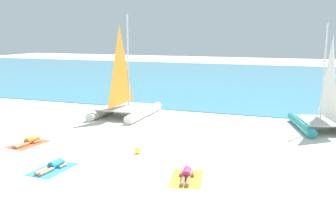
{
  "coord_description": "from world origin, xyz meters",
  "views": [
    {
      "loc": [
        6.98,
        -13.13,
        5.07
      ],
      "look_at": [
        0.0,
        5.13,
        1.2
      ],
      "focal_mm": 43.15,
      "sensor_mm": 36.0,
      "label": 1
    }
  ],
  "objects": [
    {
      "name": "sailboat_white",
      "position": [
        -4.19,
        8.66,
        0.92
      ],
      "size": [
        3.12,
        4.78,
        6.14
      ],
      "rotation": [
        0.0,
        0.0,
        0.03
      ],
      "color": "white",
      "rests_on": "ground"
    },
    {
      "name": "sunbather_left",
      "position": [
        -5.44,
        1.4,
        0.13
      ],
      "size": [
        0.58,
        1.57,
        0.3
      ],
      "rotation": [
        0.0,
        0.0,
        -0.08
      ],
      "color": "orange",
      "rests_on": "towel_left"
    },
    {
      "name": "ground_plane",
      "position": [
        0.0,
        10.0,
        0.0
      ],
      "size": [
        120.0,
        120.0,
        0.0
      ],
      "primitive_type": "plane",
      "color": "silver"
    },
    {
      "name": "sailboat_teal",
      "position": [
        7.24,
        9.17,
        0.83
      ],
      "size": [
        3.85,
        4.86,
        5.54
      ],
      "rotation": [
        0.0,
        0.0,
        0.3
      ],
      "color": "teal",
      "rests_on": "ground"
    },
    {
      "name": "towel_middle",
      "position": [
        -2.25,
        -1.16,
        0.01
      ],
      "size": [
        1.14,
        1.92,
        0.01
      ],
      "primitive_type": "cube",
      "rotation": [
        0.0,
        0.0,
        -0.02
      ],
      "color": "#338CD8",
      "rests_on": "ground"
    },
    {
      "name": "sunbather_right",
      "position": [
        2.75,
        -0.24,
        0.13
      ],
      "size": [
        0.75,
        1.56,
        0.3
      ],
      "rotation": [
        0.0,
        0.0,
        0.24
      ],
      "color": "#D83372",
      "rests_on": "towel_right"
    },
    {
      "name": "sunbather_middle",
      "position": [
        -2.25,
        -1.1,
        0.13
      ],
      "size": [
        0.55,
        1.56,
        0.3
      ],
      "rotation": [
        0.0,
        0.0,
        -0.02
      ],
      "color": "#268CCC",
      "rests_on": "towel_middle"
    },
    {
      "name": "towel_right",
      "position": [
        2.77,
        -0.31,
        0.01
      ],
      "size": [
        1.52,
        2.11,
        0.01
      ],
      "primitive_type": "cube",
      "rotation": [
        0.0,
        0.0,
        0.24
      ],
      "color": "yellow",
      "rests_on": "ground"
    },
    {
      "name": "ocean_water",
      "position": [
        0.0,
        31.39,
        0.03
      ],
      "size": [
        120.0,
        40.0,
        0.05
      ],
      "primitive_type": "cube",
      "color": "teal",
      "rests_on": "ground"
    },
    {
      "name": "towel_left",
      "position": [
        -5.44,
        1.33,
        0.01
      ],
      "size": [
        1.25,
        1.98,
        0.01
      ],
      "primitive_type": "cube",
      "rotation": [
        0.0,
        0.0,
        -0.08
      ],
      "color": "#EA5933",
      "rests_on": "ground"
    },
    {
      "name": "beach_ball",
      "position": [
        -0.11,
        1.81,
        0.14
      ],
      "size": [
        0.29,
        0.29,
        0.29
      ],
      "primitive_type": "sphere",
      "color": "yellow",
      "rests_on": "ground"
    }
  ]
}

